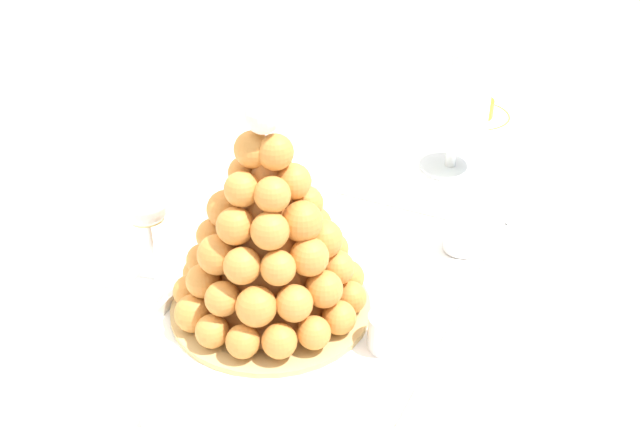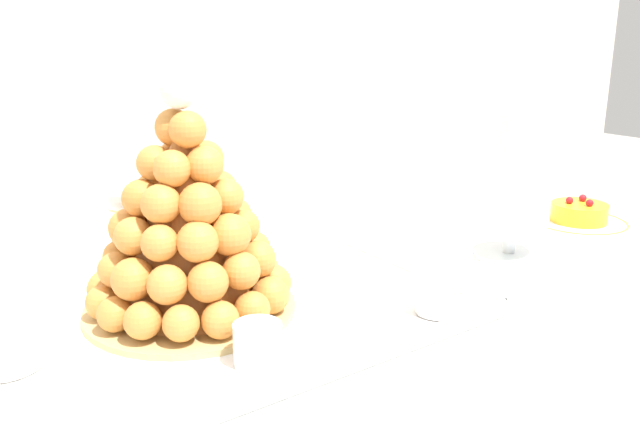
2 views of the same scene
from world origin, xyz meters
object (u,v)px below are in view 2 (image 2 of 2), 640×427
at_px(serving_tray, 206,329).
at_px(creme_brulee_ramekin, 6,355).
at_px(croquembouche, 187,226).
at_px(dessert_cup_mid_left, 258,346).
at_px(dessert_cup_centre, 437,295).
at_px(macaron_goblet, 515,171).
at_px(fruit_tart_plate, 579,217).
at_px(wine_glass, 125,197).

height_order(serving_tray, creme_brulee_ramekin, creme_brulee_ramekin).
xyz_separation_m(serving_tray, croquembouche, (0.01, 0.06, 0.12)).
xyz_separation_m(dessert_cup_mid_left, dessert_cup_centre, (0.25, -0.02, 0.00)).
xyz_separation_m(dessert_cup_centre, macaron_goblet, (0.27, 0.10, 0.11)).
bearing_deg(macaron_goblet, serving_tray, 176.92).
xyz_separation_m(croquembouche, macaron_goblet, (0.52, -0.08, 0.02)).
height_order(croquembouche, fruit_tart_plate, croquembouche).
bearing_deg(macaron_goblet, fruit_tart_plate, 8.78).
distance_m(macaron_goblet, wine_glass, 0.60).
bearing_deg(serving_tray, dessert_cup_centre, -26.63).
bearing_deg(serving_tray, macaron_goblet, -3.08).
relative_size(serving_tray, dessert_cup_mid_left, 12.91).
bearing_deg(creme_brulee_ramekin, fruit_tart_plate, -1.61).
bearing_deg(serving_tray, wine_glass, 91.49).
height_order(macaron_goblet, fruit_tart_plate, macaron_goblet).
bearing_deg(fruit_tart_plate, serving_tray, -179.24).
height_order(macaron_goblet, wine_glass, macaron_goblet).
bearing_deg(wine_glass, macaron_goblet, -26.71).
distance_m(dessert_cup_mid_left, creme_brulee_ramekin, 0.27).
bearing_deg(dessert_cup_mid_left, wine_glass, 92.14).
bearing_deg(dessert_cup_centre, dessert_cup_mid_left, 176.25).
relative_size(serving_tray, wine_glass, 4.18).
xyz_separation_m(dessert_cup_mid_left, creme_brulee_ramekin, (-0.22, 0.15, -0.01)).
bearing_deg(dessert_cup_mid_left, fruit_tart_plate, 9.18).
xyz_separation_m(croquembouche, creme_brulee_ramekin, (-0.22, -0.02, -0.10)).
height_order(croquembouche, wine_glass, croquembouche).
distance_m(fruit_tart_plate, wine_glass, 0.82).
bearing_deg(serving_tray, dessert_cup_mid_left, -86.51).
relative_size(dessert_cup_centre, wine_glass, 0.33).
bearing_deg(serving_tray, creme_brulee_ramekin, 169.98).
bearing_deg(creme_brulee_ramekin, dessert_cup_mid_left, -34.32).
xyz_separation_m(creme_brulee_ramekin, wine_glass, (0.21, 0.20, 0.10)).
bearing_deg(fruit_tart_plate, dessert_cup_mid_left, -170.82).
relative_size(croquembouche, fruit_tart_plate, 1.66).
bearing_deg(fruit_tart_plate, wine_glass, 163.67).
height_order(serving_tray, dessert_cup_mid_left, dessert_cup_mid_left).
relative_size(serving_tray, croquembouche, 2.28).
distance_m(serving_tray, fruit_tart_plate, 0.78).
height_order(dessert_cup_centre, wine_glass, wine_glass).
distance_m(serving_tray, croquembouche, 0.13).
bearing_deg(dessert_cup_mid_left, croquembouche, 89.78).
bearing_deg(dessert_cup_mid_left, creme_brulee_ramekin, 145.68).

